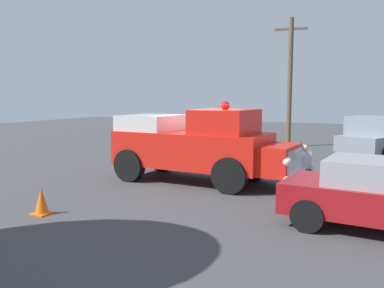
{
  "coord_description": "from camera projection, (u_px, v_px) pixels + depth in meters",
  "views": [
    {
      "loc": [
        5.88,
        -11.81,
        2.75
      ],
      "look_at": [
        -0.13,
        -0.36,
        1.21
      ],
      "focal_mm": 37.99,
      "sensor_mm": 36.0,
      "label": 1
    }
  ],
  "objects": [
    {
      "name": "vintage_fire_truck",
      "position": [
        198.0,
        145.0,
        12.91
      ],
      "size": [
        5.98,
        2.38,
        2.59
      ],
      "color": "black",
      "rests_on": "ground"
    },
    {
      "name": "lawn_chair_near_truck",
      "position": [
        303.0,
        167.0,
        12.31
      ],
      "size": [
        0.65,
        0.65,
        1.02
      ],
      "color": "#B7BABF",
      "rests_on": "ground"
    },
    {
      "name": "parked_pickup",
      "position": [
        382.0,
        137.0,
        17.37
      ],
      "size": [
        3.43,
        5.13,
        1.9
      ],
      "color": "black",
      "rests_on": "ground"
    },
    {
      "name": "spectator_seated",
      "position": [
        305.0,
        164.0,
        12.16
      ],
      "size": [
        0.56,
        0.64,
        1.29
      ],
      "color": "#383842",
      "rests_on": "ground"
    },
    {
      "name": "ground_plane",
      "position": [
        201.0,
        179.0,
        13.42
      ],
      "size": [
        60.0,
        60.0,
        0.0
      ],
      "primitive_type": "plane",
      "color": "#424244"
    },
    {
      "name": "traffic_cone",
      "position": [
        42.0,
        201.0,
        9.42
      ],
      "size": [
        0.4,
        0.4,
        0.64
      ],
      "color": "orange",
      "rests_on": "ground"
    },
    {
      "name": "lawn_chair_spare",
      "position": [
        259.0,
        152.0,
        15.75
      ],
      "size": [
        0.55,
        0.54,
        1.02
      ],
      "color": "#B7BABF",
      "rests_on": "ground"
    },
    {
      "name": "utility_pole",
      "position": [
        290.0,
        80.0,
        21.66
      ],
      "size": [
        1.7,
        0.35,
        6.84
      ],
      "color": "brown",
      "rests_on": "ground"
    }
  ]
}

